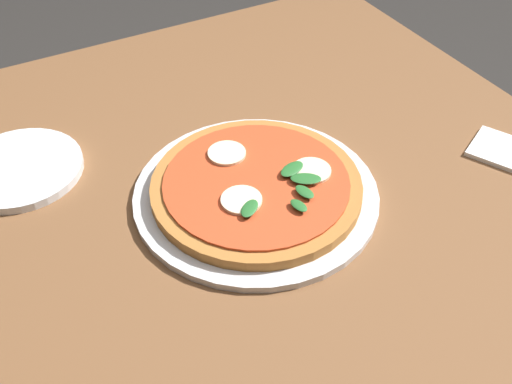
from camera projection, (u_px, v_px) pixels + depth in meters
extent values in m
cube|color=brown|center=(295.00, 203.00, 0.95)|extent=(1.20, 1.00, 0.04)
cube|color=brown|center=(320.00, 134.00, 1.68)|extent=(0.07, 0.07, 0.68)
cube|color=brown|center=(13.00, 241.00, 1.39)|extent=(0.07, 0.07, 0.68)
cylinder|color=silver|center=(256.00, 194.00, 0.93)|extent=(0.38, 0.38, 0.01)
cylinder|color=#B27033|center=(256.00, 187.00, 0.92)|extent=(0.32, 0.32, 0.02)
cylinder|color=#CC4723|center=(256.00, 182.00, 0.91)|extent=(0.28, 0.28, 0.00)
cylinder|color=beige|center=(227.00, 153.00, 0.96)|extent=(0.06, 0.06, 0.00)
cylinder|color=beige|center=(241.00, 200.00, 0.88)|extent=(0.06, 0.06, 0.00)
cylinder|color=beige|center=(310.00, 169.00, 0.93)|extent=(0.06, 0.06, 0.00)
ellipsoid|color=#286B2D|center=(294.00, 168.00, 0.92)|extent=(0.04, 0.05, 0.00)
ellipsoid|color=#286B2D|center=(299.00, 205.00, 0.86)|extent=(0.03, 0.02, 0.00)
ellipsoid|color=#286B2D|center=(305.00, 192.00, 0.88)|extent=(0.04, 0.02, 0.00)
ellipsoid|color=#286B2D|center=(306.00, 179.00, 0.91)|extent=(0.05, 0.05, 0.00)
ellipsoid|color=#286B2D|center=(250.00, 208.00, 0.86)|extent=(0.04, 0.04, 0.00)
cylinder|color=white|center=(20.00, 169.00, 0.97)|extent=(0.20, 0.20, 0.01)
cube|color=white|center=(512.00, 154.00, 1.01)|extent=(0.16, 0.14, 0.01)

